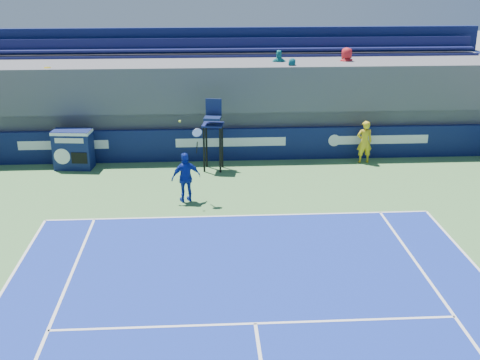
{
  "coord_description": "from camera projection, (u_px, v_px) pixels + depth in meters",
  "views": [
    {
      "loc": [
        -0.93,
        -3.95,
        6.87
      ],
      "look_at": [
        0.0,
        11.5,
        1.25
      ],
      "focal_mm": 45.0,
      "sensor_mm": 36.0,
      "label": 1
    }
  ],
  "objects": [
    {
      "name": "tennis_player",
      "position": [
        186.0,
        177.0,
        18.05
      ],
      "size": [
        1.01,
        0.64,
        2.57
      ],
      "color": "#132A9C",
      "rests_on": "apron"
    },
    {
      "name": "match_clock",
      "position": [
        73.0,
        148.0,
        21.02
      ],
      "size": [
        1.39,
        0.86,
        1.4
      ],
      "color": "#0F194C",
      "rests_on": "ground"
    },
    {
      "name": "ball_person",
      "position": [
        364.0,
        142.0,
        21.61
      ],
      "size": [
        0.58,
        0.4,
        1.55
      ],
      "primitive_type": "imported",
      "rotation": [
        0.0,
        0.0,
        3.19
      ],
      "color": "yellow",
      "rests_on": "apron"
    },
    {
      "name": "umpire_chair",
      "position": [
        213.0,
        127.0,
        20.64
      ],
      "size": [
        0.8,
        0.8,
        2.48
      ],
      "color": "black",
      "rests_on": "ground"
    },
    {
      "name": "back_hoarding",
      "position": [
        231.0,
        145.0,
        21.94
      ],
      "size": [
        20.4,
        0.21,
        1.2
      ],
      "color": "#0C1443",
      "rests_on": "ground"
    },
    {
      "name": "stadium_seating",
      "position": [
        228.0,
        99.0,
        23.44
      ],
      "size": [
        21.0,
        4.05,
        4.4
      ],
      "color": "#57575C",
      "rests_on": "ground"
    }
  ]
}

